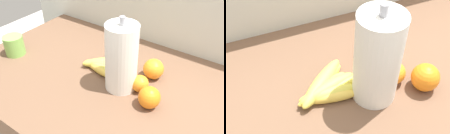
{
  "view_description": "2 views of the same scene",
  "coord_description": "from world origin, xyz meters",
  "views": [
    {
      "loc": [
        0.1,
        -0.61,
        1.56
      ],
      "look_at": [
        -0.36,
        0.04,
        0.99
      ],
      "focal_mm": 38.85,
      "sensor_mm": 36.0,
      "label": 1
    },
    {
      "loc": [
        -0.59,
        -0.45,
        1.59
      ],
      "look_at": [
        -0.36,
        0.07,
        1.01
      ],
      "focal_mm": 48.01,
      "sensor_mm": 36.0,
      "label": 2
    }
  ],
  "objects": [
    {
      "name": "wall_back",
      "position": [
        0.0,
        0.4,
        0.65
      ],
      "size": [
        2.32,
        0.06,
        1.3
      ],
      "primitive_type": "cube",
      "color": "silver",
      "rests_on": "ground"
    },
    {
      "name": "banana_bunch",
      "position": [
        -0.41,
        0.05,
        0.97
      ],
      "size": [
        0.21,
        0.17,
        0.04
      ],
      "color": "#E9C24C",
      "rests_on": "counter"
    },
    {
      "name": "orange_far_right",
      "position": [
        -0.15,
        -0.03,
        0.99
      ],
      "size": [
        0.08,
        0.08,
        0.08
      ],
      "primitive_type": "sphere",
      "color": "orange",
      "rests_on": "counter"
    },
    {
      "name": "orange_front",
      "position": [
        -0.21,
        0.12,
        0.99
      ],
      "size": [
        0.08,
        0.08,
        0.08
      ],
      "primitive_type": "sphere",
      "color": "orange",
      "rests_on": "counter"
    },
    {
      "name": "orange_back_left",
      "position": [
        -0.21,
        0.02,
        0.98
      ],
      "size": [
        0.07,
        0.07,
        0.07
      ],
      "primitive_type": "sphere",
      "color": "orange",
      "rests_on": "counter"
    },
    {
      "name": "paper_towel_roll",
      "position": [
        -0.29,
        0.0,
        1.08
      ],
      "size": [
        0.12,
        0.12,
        0.29
      ],
      "color": "white",
      "rests_on": "counter"
    },
    {
      "name": "mug",
      "position": [
        -0.82,
        -0.08,
        0.99
      ],
      "size": [
        0.09,
        0.09,
        0.09
      ],
      "primitive_type": "cylinder",
      "color": "#81BF56",
      "rests_on": "counter"
    }
  ]
}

